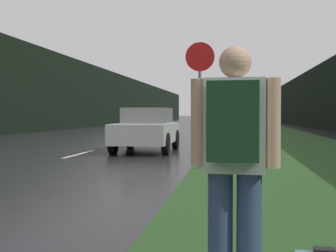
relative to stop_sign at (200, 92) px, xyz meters
The scene contains 9 objects.
grass_verge 29.78m from the stop_sign, 84.60° to the left, with size 6.00×240.00×0.02m, color #26471E.
lane_stripe_c 5.85m from the stop_sign, 138.26° to the left, with size 0.12×3.00×0.01m, color silver.
lane_stripe_d 11.62m from the stop_sign, 111.19° to the left, with size 0.12×3.00×0.01m, color silver.
lane_stripe_e 18.27m from the stop_sign, 103.19° to the left, with size 0.12×3.00×0.01m, color silver.
treeline_far_side 42.05m from the stop_sign, 109.59° to the left, with size 2.00×140.00×6.19m, color black.
treeline_near_side 40.57m from the stop_sign, 77.48° to the left, with size 2.00×140.00×5.41m, color black.
stop_sign is the anchor object (origin of this frame).
hitchhiker_with_backpack 7.72m from the stop_sign, 84.24° to the right, with size 0.61×0.43×1.77m.
car_passing_near 5.53m from the stop_sign, 113.64° to the left, with size 1.91×4.07×1.51m.
Camera 1 is at (4.91, -0.44, 1.30)m, focal length 50.00 mm.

